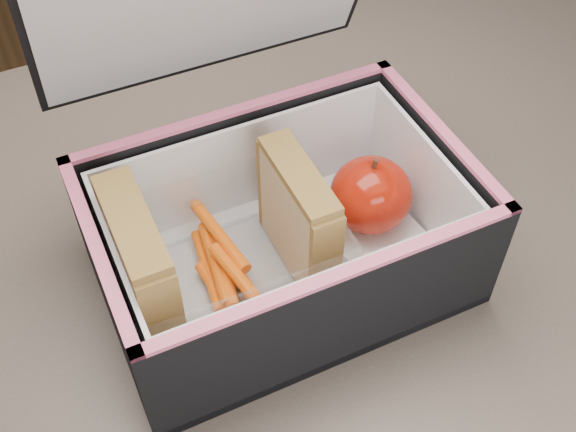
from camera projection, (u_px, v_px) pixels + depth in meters
name	position (u px, v px, depth m)	size (l,w,h in m)	color
kitchen_table	(321.00, 314.00, 0.72)	(1.20, 0.80, 0.75)	brown
lunch_bag	(280.00, 224.00, 0.59)	(0.30, 0.27, 0.29)	black
plastic_tub	(225.00, 259.00, 0.58)	(0.18, 0.13, 0.07)	white
sandwich_left	(142.00, 269.00, 0.55)	(0.03, 0.11, 0.12)	tan
sandwich_right	(298.00, 218.00, 0.59)	(0.03, 0.10, 0.11)	tan
carrot_sticks	(227.00, 274.00, 0.60)	(0.04, 0.14, 0.03)	#F34E0E
paper_napkin	(366.00, 226.00, 0.65)	(0.08, 0.08, 0.01)	white
red_apple	(371.00, 195.00, 0.63)	(0.09, 0.09, 0.08)	#8D0F05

